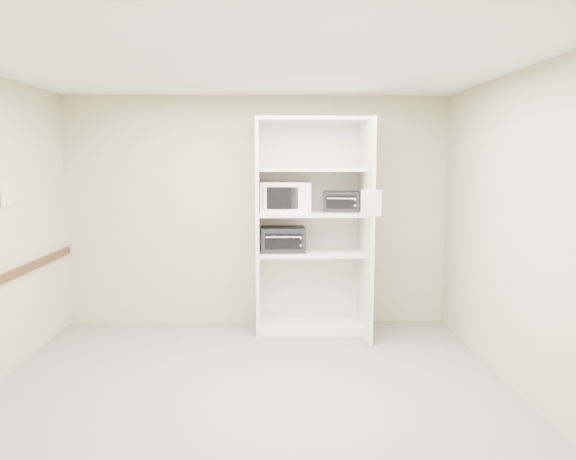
{
  "coord_description": "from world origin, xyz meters",
  "views": [
    {
      "loc": [
        0.19,
        -4.62,
        1.94
      ],
      "look_at": [
        0.35,
        1.28,
        1.22
      ],
      "focal_mm": 35.0,
      "sensor_mm": 36.0,
      "label": 1
    }
  ],
  "objects_px": {
    "microwave": "(287,197)",
    "toaster_oven_lower": "(283,239)",
    "shelving_unit": "(315,233)",
    "toaster_oven_upper": "(341,201)"
  },
  "relations": [
    {
      "from": "microwave",
      "to": "toaster_oven_lower",
      "type": "bearing_deg",
      "value": -128.0
    },
    {
      "from": "shelving_unit",
      "to": "microwave",
      "type": "distance_m",
      "value": 0.52
    },
    {
      "from": "microwave",
      "to": "toaster_oven_upper",
      "type": "height_order",
      "value": "microwave"
    },
    {
      "from": "shelving_unit",
      "to": "toaster_oven_upper",
      "type": "distance_m",
      "value": 0.47
    },
    {
      "from": "microwave",
      "to": "toaster_oven_lower",
      "type": "relative_size",
      "value": 1.13
    },
    {
      "from": "microwave",
      "to": "toaster_oven_lower",
      "type": "height_order",
      "value": "microwave"
    },
    {
      "from": "toaster_oven_upper",
      "to": "toaster_oven_lower",
      "type": "bearing_deg",
      "value": -168.49
    },
    {
      "from": "shelving_unit",
      "to": "microwave",
      "type": "height_order",
      "value": "shelving_unit"
    },
    {
      "from": "toaster_oven_lower",
      "to": "shelving_unit",
      "type": "bearing_deg",
      "value": -0.68
    },
    {
      "from": "toaster_oven_upper",
      "to": "shelving_unit",
      "type": "bearing_deg",
      "value": -164.02
    }
  ]
}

